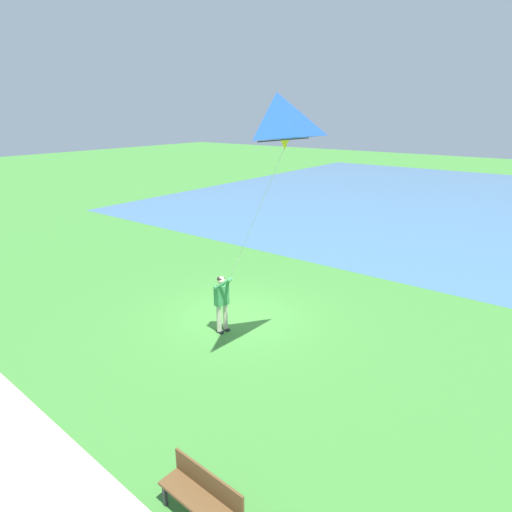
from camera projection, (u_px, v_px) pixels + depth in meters
ground_plane at (237, 319)px, 13.59m from camera, size 120.00×120.00×0.00m
lake_water at (507, 207)px, 29.45m from camera, size 36.00×44.00×0.01m
person_kite_flyer at (222, 299)px, 12.47m from camera, size 0.51×0.63×1.83m
flying_kite at (277, 121)px, 9.35m from camera, size 1.93×2.12×4.80m
park_bench_near_walkway at (203, 494)px, 6.75m from camera, size 0.51×1.52×0.88m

